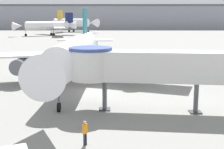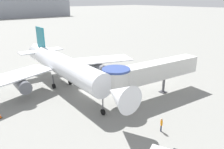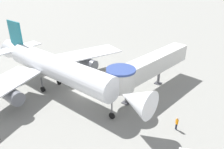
# 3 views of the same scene
# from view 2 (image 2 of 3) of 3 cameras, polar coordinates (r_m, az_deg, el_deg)

# --- Properties ---
(ground_plane) EXTENTS (800.00, 800.00, 0.00)m
(ground_plane) POSITION_cam_2_polar(r_m,az_deg,el_deg) (38.77, -5.80, -4.66)
(ground_plane) COLOR gray
(main_airplane) EXTENTS (30.91, 31.31, 10.11)m
(main_airplane) POSITION_cam_2_polar(r_m,az_deg,el_deg) (39.07, -12.08, 1.88)
(main_airplane) COLOR silver
(main_airplane) RESTS_ON ground_plane
(jet_bridge) EXTENTS (18.78, 5.03, 6.11)m
(jet_bridge) POSITION_cam_2_polar(r_m,az_deg,el_deg) (35.46, 9.13, 0.54)
(jet_bridge) COLOR silver
(jet_bridge) RESTS_ON ground_plane
(traffic_cone_port_wing) EXTENTS (0.42, 0.42, 0.70)m
(traffic_cone_port_wing) POSITION_cam_2_polar(r_m,az_deg,el_deg) (34.26, -27.15, -9.62)
(traffic_cone_port_wing) COLOR black
(traffic_cone_port_wing) RESTS_ON ground_plane
(ground_crew_wing_walker) EXTENTS (0.37, 0.40, 1.81)m
(ground_crew_wing_walker) POSITION_cam_2_polar(r_m,az_deg,el_deg) (28.19, 12.78, -12.48)
(ground_crew_wing_walker) COLOR #1E2338
(ground_crew_wing_walker) RESTS_ON ground_plane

